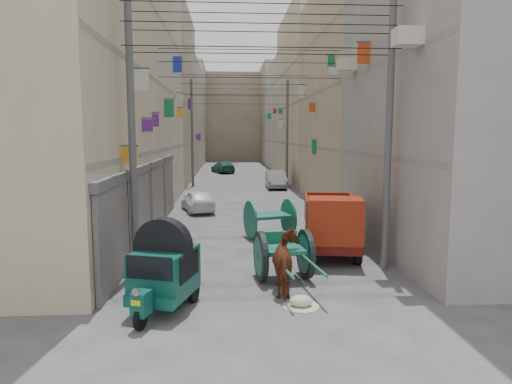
{
  "coord_description": "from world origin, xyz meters",
  "views": [
    {
      "loc": [
        -1.0,
        -6.79,
        3.92
      ],
      "look_at": [
        -0.15,
        6.5,
        2.24
      ],
      "focal_mm": 32.0,
      "sensor_mm": 36.0,
      "label": 1
    }
  ],
  "objects": [
    {
      "name": "ground",
      "position": [
        0.0,
        0.0,
        0.0
      ],
      "size": [
        140.0,
        140.0,
        0.0
      ],
      "primitive_type": "plane",
      "color": "#424244",
      "rests_on": "ground"
    },
    {
      "name": "building_row_left",
      "position": [
        -8.0,
        34.13,
        6.46
      ],
      "size": [
        8.0,
        62.0,
        14.0
      ],
      "color": "#BEB090",
      "rests_on": "ground"
    },
    {
      "name": "building_row_right",
      "position": [
        8.0,
        34.13,
        6.46
      ],
      "size": [
        8.0,
        62.0,
        14.0
      ],
      "color": "gray",
      "rests_on": "ground"
    },
    {
      "name": "end_cap_building",
      "position": [
        0.0,
        66.0,
        6.5
      ],
      "size": [
        22.0,
        10.0,
        13.0
      ],
      "primitive_type": "cube",
      "color": "tan",
      "rests_on": "ground"
    },
    {
      "name": "shutters_left",
      "position": [
        -3.92,
        10.38,
        1.49
      ],
      "size": [
        0.18,
        14.4,
        2.88
      ],
      "color": "#525157",
      "rests_on": "ground"
    },
    {
      "name": "signboards",
      "position": [
        -0.01,
        21.66,
        3.43
      ],
      "size": [
        8.22,
        40.52,
        5.67
      ],
      "color": "#167A47",
      "rests_on": "ground"
    },
    {
      "name": "ac_units",
      "position": [
        3.65,
        7.67,
        7.43
      ],
      "size": [
        0.7,
        6.55,
        3.35
      ],
      "color": "beige",
      "rests_on": "ground"
    },
    {
      "name": "utility_poles",
      "position": [
        0.0,
        17.0,
        4.0
      ],
      "size": [
        7.4,
        22.2,
        8.0
      ],
      "color": "#505052",
      "rests_on": "ground"
    },
    {
      "name": "overhead_cables",
      "position": [
        0.0,
        14.4,
        6.77
      ],
      "size": [
        7.4,
        22.52,
        1.12
      ],
      "color": "black",
      "rests_on": "ground"
    },
    {
      "name": "auto_rickshaw",
      "position": [
        -2.44,
        3.23,
        0.94
      ],
      "size": [
        1.7,
        2.34,
        1.59
      ],
      "rotation": [
        0.0,
        0.0,
        -0.29
      ],
      "color": "black",
      "rests_on": "ground"
    },
    {
      "name": "tonga_cart",
      "position": [
        0.51,
        5.16,
        0.7
      ],
      "size": [
        1.57,
        3.12,
        1.35
      ],
      "rotation": [
        0.0,
        0.0,
        0.14
      ],
      "color": "black",
      "rests_on": "ground"
    },
    {
      "name": "mini_truck",
      "position": [
        2.34,
        7.3,
        0.98
      ],
      "size": [
        2.11,
        3.81,
        2.04
      ],
      "rotation": [
        0.0,
        0.0,
        -0.14
      ],
      "color": "black",
      "rests_on": "ground"
    },
    {
      "name": "second_cart",
      "position": [
        0.6,
        10.27,
        0.78
      ],
      "size": [
        1.98,
        1.85,
        1.46
      ],
      "rotation": [
        0.0,
        0.0,
        0.28
      ],
      "color": "#16624F",
      "rests_on": "ground"
    },
    {
      "name": "feed_sack",
      "position": [
        0.66,
        3.16,
        0.13
      ],
      "size": [
        0.52,
        0.42,
        0.26
      ],
      "primitive_type": "ellipsoid",
      "color": "beige",
      "rests_on": "ground"
    },
    {
      "name": "horse",
      "position": [
        0.51,
        4.17,
        0.74
      ],
      "size": [
        0.83,
        1.77,
        1.49
      ],
      "primitive_type": "imported",
      "rotation": [
        0.0,
        0.0,
        3.13
      ],
      "color": "brown",
      "rests_on": "ground"
    },
    {
      "name": "distant_car_white",
      "position": [
        -2.5,
        16.43,
        0.56
      ],
      "size": [
        2.13,
        3.52,
        1.12
      ],
      "primitive_type": "imported",
      "rotation": [
        0.0,
        0.0,
        3.4
      ],
      "color": "white",
      "rests_on": "ground"
    },
    {
      "name": "distant_car_grey",
      "position": [
        2.6,
        26.44,
        0.65
      ],
      "size": [
        1.42,
        3.94,
        1.29
      ],
      "primitive_type": "imported",
      "rotation": [
        0.0,
        0.0,
        -0.01
      ],
      "color": "slate",
      "rests_on": "ground"
    },
    {
      "name": "distant_car_green",
      "position": [
        -1.41,
        40.16,
        0.59
      ],
      "size": [
        2.81,
        4.4,
        1.19
      ],
      "primitive_type": "imported",
      "rotation": [
        0.0,
        0.0,
        3.44
      ],
      "color": "#1E5944",
      "rests_on": "ground"
    }
  ]
}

